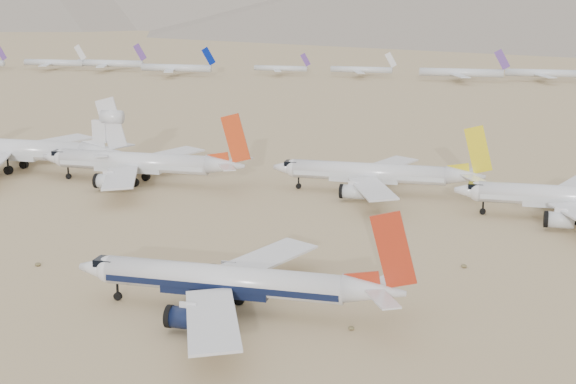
% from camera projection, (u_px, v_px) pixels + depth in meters
% --- Properties ---
extents(ground, '(7000.00, 7000.00, 0.00)m').
position_uv_depth(ground, '(177.00, 317.00, 111.90)').
color(ground, '#977C58').
rests_on(ground, ground).
extents(main_airliner, '(46.60, 45.52, 16.45)m').
position_uv_depth(main_airliner, '(237.00, 282.00, 112.48)').
color(main_airliner, silver).
rests_on(main_airliner, ground).
extents(row2_gold_tail, '(46.23, 45.21, 16.46)m').
position_uv_depth(row2_gold_tail, '(378.00, 174.00, 179.32)').
color(row2_gold_tail, silver).
rests_on(row2_gold_tail, ground).
extents(row2_orange_tail, '(49.59, 48.52, 17.69)m').
position_uv_depth(row2_orange_tail, '(142.00, 163.00, 188.48)').
color(row2_orange_tail, silver).
rests_on(row2_orange_tail, ground).
extents(row2_white_trijet, '(55.95, 54.68, 19.82)m').
position_uv_depth(row2_white_trijet, '(20.00, 149.00, 200.96)').
color(row2_white_trijet, silver).
rests_on(row2_white_trijet, ground).
extents(distant_storage_row, '(459.27, 60.17, 14.28)m').
position_uv_depth(distant_storage_row, '(311.00, 69.00, 425.92)').
color(distant_storage_row, silver).
rests_on(distant_storage_row, ground).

